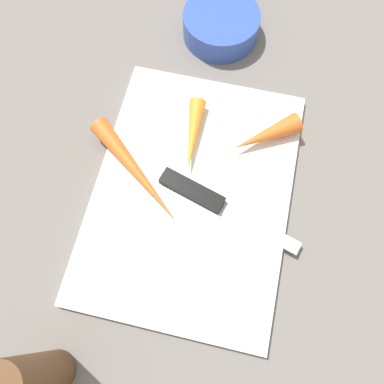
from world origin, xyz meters
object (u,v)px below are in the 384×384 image
small_bowl (221,25)px  pepper_grinder (31,379)px  cutting_board (192,194)px  carrot_longest (135,170)px  carrot_shortest (266,135)px  carrot_medium (193,135)px  knife (202,196)px

small_bowl → pepper_grinder: pepper_grinder is taller
cutting_board → carrot_longest: 0.08m
carrot_shortest → small_bowl: bearing=-98.3°
cutting_board → carrot_medium: bearing=-168.0°
carrot_shortest → small_bowl: size_ratio=0.82×
knife → carrot_medium: (-0.08, -0.03, 0.01)m
carrot_longest → small_bowl: bearing=115.9°
pepper_grinder → knife: bearing=153.7°
cutting_board → pepper_grinder: size_ratio=2.40×
knife → carrot_medium: size_ratio=1.83×
carrot_medium → carrot_shortest: size_ratio=1.10×
carrot_shortest → pepper_grinder: pepper_grinder is taller
carrot_medium → knife: bearing=15.1°
cutting_board → knife: 0.02m
carrot_longest → cutting_board: bearing=32.7°
knife → carrot_shortest: (-0.10, 0.07, 0.01)m
cutting_board → carrot_shortest: carrot_shortest is taller
carrot_shortest → pepper_grinder: (0.35, -0.19, 0.05)m
knife → carrot_shortest: bearing=73.6°
knife → pepper_grinder: bearing=-99.7°
carrot_longest → carrot_shortest: carrot_shortest is taller
small_bowl → pepper_grinder: (0.53, -0.09, 0.05)m
carrot_shortest → pepper_grinder: bearing=24.8°
carrot_longest → pepper_grinder: (0.26, -0.03, 0.05)m
knife → pepper_grinder: pepper_grinder is taller
cutting_board → knife: bearing=71.0°
carrot_longest → knife: bearing=30.6°
carrot_medium → small_bowl: bearing=174.8°
small_bowl → carrot_longest: bearing=-13.0°
cutting_board → pepper_grinder: bearing=-23.1°
cutting_board → carrot_shortest: size_ratio=3.66×
pepper_grinder → carrot_shortest: bearing=151.6°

